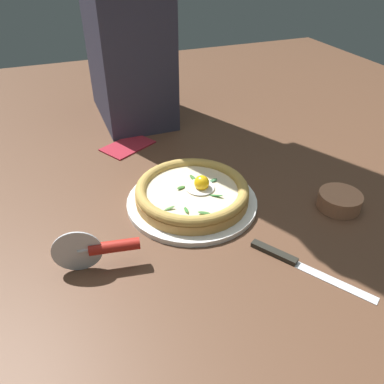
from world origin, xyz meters
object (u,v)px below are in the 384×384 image
object	(u,v)px
side_bowl	(339,201)
table_knife	(292,261)
pizza_cutter	(101,248)
pizza	(192,192)
folded_napkin	(128,145)

from	to	relation	value
side_bowl	table_knife	bearing A→B (deg)	-60.39
pizza_cutter	table_knife	distance (m)	0.35
pizza_cutter	table_knife	bearing A→B (deg)	70.30
side_bowl	pizza	bearing A→B (deg)	-113.56
pizza_cutter	table_knife	xyz separation A→B (m)	(0.12, 0.33, -0.04)
pizza	pizza_cutter	xyz separation A→B (m)	(0.12, -0.22, 0.01)
pizza_cutter	folded_napkin	bearing A→B (deg)	161.36
pizza	table_knife	world-z (taller)	pizza
folded_napkin	side_bowl	bearing A→B (deg)	39.34
pizza_cutter	folded_napkin	world-z (taller)	pizza_cutter
pizza	side_bowl	world-z (taller)	pizza
table_knife	folded_napkin	distance (m)	0.59
pizza	side_bowl	xyz separation A→B (m)	(0.13, 0.30, -0.01)
pizza	side_bowl	bearing A→B (deg)	66.44
pizza	pizza_cutter	size ratio (longest dim) A/B	1.62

